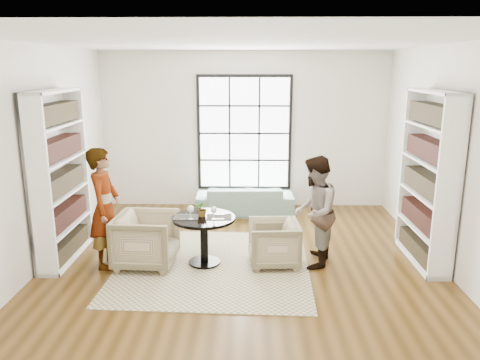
{
  "coord_description": "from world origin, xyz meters",
  "views": [
    {
      "loc": [
        0.09,
        -6.0,
        2.71
      ],
      "look_at": [
        -0.04,
        0.4,
        1.14
      ],
      "focal_mm": 35.0,
      "sensor_mm": 36.0,
      "label": 1
    }
  ],
  "objects_px": {
    "sofa": "(245,200)",
    "person_right": "(314,212)",
    "person_left": "(105,208)",
    "wine_glass_left": "(191,209)",
    "flower_centerpiece": "(203,209)",
    "pedestal_table": "(204,230)",
    "armchair_left": "(146,240)",
    "wine_glass_right": "(214,210)",
    "armchair_right": "(274,243)"
  },
  "relations": [
    {
      "from": "sofa",
      "to": "person_right",
      "type": "height_order",
      "value": "person_right"
    },
    {
      "from": "person_left",
      "to": "person_right",
      "type": "distance_m",
      "value": 2.86
    },
    {
      "from": "wine_glass_left",
      "to": "flower_centerpiece",
      "type": "bearing_deg",
      "value": 44.22
    },
    {
      "from": "pedestal_table",
      "to": "armchair_left",
      "type": "xyz_separation_m",
      "value": [
        -0.79,
        -0.05,
        -0.13
      ]
    },
    {
      "from": "person_left",
      "to": "wine_glass_left",
      "type": "bearing_deg",
      "value": -92.26
    },
    {
      "from": "wine_glass_left",
      "to": "flower_centerpiece",
      "type": "height_order",
      "value": "flower_centerpiece"
    },
    {
      "from": "person_left",
      "to": "wine_glass_right",
      "type": "relative_size",
      "value": 9.26
    },
    {
      "from": "person_left",
      "to": "flower_centerpiece",
      "type": "relative_size",
      "value": 7.56
    },
    {
      "from": "person_right",
      "to": "flower_centerpiece",
      "type": "height_order",
      "value": "person_right"
    },
    {
      "from": "person_right",
      "to": "flower_centerpiece",
      "type": "bearing_deg",
      "value": -76.41
    },
    {
      "from": "wine_glass_left",
      "to": "wine_glass_right",
      "type": "distance_m",
      "value": 0.31
    },
    {
      "from": "sofa",
      "to": "armchair_left",
      "type": "height_order",
      "value": "armchair_left"
    },
    {
      "from": "sofa",
      "to": "wine_glass_right",
      "type": "height_order",
      "value": "wine_glass_right"
    },
    {
      "from": "armchair_right",
      "to": "wine_glass_left",
      "type": "bearing_deg",
      "value": -87.44
    },
    {
      "from": "person_right",
      "to": "wine_glass_right",
      "type": "distance_m",
      "value": 1.37
    },
    {
      "from": "armchair_right",
      "to": "wine_glass_right",
      "type": "bearing_deg",
      "value": -86.0
    },
    {
      "from": "armchair_right",
      "to": "person_left",
      "type": "relative_size",
      "value": 0.42
    },
    {
      "from": "armchair_left",
      "to": "person_right",
      "type": "distance_m",
      "value": 2.35
    },
    {
      "from": "sofa",
      "to": "armchair_left",
      "type": "xyz_separation_m",
      "value": [
        -1.34,
        -2.4,
        0.11
      ]
    },
    {
      "from": "pedestal_table",
      "to": "sofa",
      "type": "bearing_deg",
      "value": 77.01
    },
    {
      "from": "wine_glass_left",
      "to": "pedestal_table",
      "type": "bearing_deg",
      "value": 34.66
    },
    {
      "from": "wine_glass_left",
      "to": "person_right",
      "type": "bearing_deg",
      "value": 3.98
    },
    {
      "from": "wine_glass_left",
      "to": "person_left",
      "type": "bearing_deg",
      "value": 177.1
    },
    {
      "from": "armchair_left",
      "to": "person_left",
      "type": "relative_size",
      "value": 0.49
    },
    {
      "from": "sofa",
      "to": "pedestal_table",
      "type": "bearing_deg",
      "value": 75.2
    },
    {
      "from": "armchair_left",
      "to": "wine_glass_left",
      "type": "distance_m",
      "value": 0.78
    },
    {
      "from": "person_left",
      "to": "flower_centerpiece",
      "type": "xyz_separation_m",
      "value": [
        1.33,
        0.08,
        -0.03
      ]
    },
    {
      "from": "armchair_right",
      "to": "wine_glass_right",
      "type": "height_order",
      "value": "wine_glass_right"
    },
    {
      "from": "sofa",
      "to": "flower_centerpiece",
      "type": "bearing_deg",
      "value": 74.64
    },
    {
      "from": "person_left",
      "to": "armchair_left",
      "type": "bearing_deg",
      "value": -89.36
    },
    {
      "from": "flower_centerpiece",
      "to": "person_right",
      "type": "bearing_deg",
      "value": -0.99
    },
    {
      "from": "sofa",
      "to": "person_left",
      "type": "distance_m",
      "value": 3.11
    },
    {
      "from": "sofa",
      "to": "wine_glass_left",
      "type": "bearing_deg",
      "value": 72.19
    },
    {
      "from": "wine_glass_left",
      "to": "flower_centerpiece",
      "type": "relative_size",
      "value": 0.91
    },
    {
      "from": "sofa",
      "to": "wine_glass_right",
      "type": "relative_size",
      "value": 10.05
    },
    {
      "from": "sofa",
      "to": "flower_centerpiece",
      "type": "relative_size",
      "value": 8.21
    },
    {
      "from": "person_right",
      "to": "sofa",
      "type": "bearing_deg",
      "value": -142.88
    },
    {
      "from": "armchair_left",
      "to": "person_left",
      "type": "xyz_separation_m",
      "value": [
        -0.55,
        0.0,
        0.46
      ]
    },
    {
      "from": "armchair_left",
      "to": "person_right",
      "type": "xyz_separation_m",
      "value": [
        2.31,
        0.06,
        0.4
      ]
    },
    {
      "from": "person_right",
      "to": "wine_glass_right",
      "type": "relative_size",
      "value": 8.6
    },
    {
      "from": "pedestal_table",
      "to": "armchair_right",
      "type": "xyz_separation_m",
      "value": [
        0.97,
        0.0,
        -0.19
      ]
    },
    {
      "from": "armchair_left",
      "to": "wine_glass_left",
      "type": "bearing_deg",
      "value": -92.22
    },
    {
      "from": "person_right",
      "to": "wine_glass_left",
      "type": "relative_size",
      "value": 7.72
    },
    {
      "from": "sofa",
      "to": "person_right",
      "type": "xyz_separation_m",
      "value": [
        0.97,
        -2.35,
        0.51
      ]
    },
    {
      "from": "armchair_left",
      "to": "person_left",
      "type": "bearing_deg",
      "value": 93.21
    },
    {
      "from": "flower_centerpiece",
      "to": "armchair_right",
      "type": "bearing_deg",
      "value": -1.55
    },
    {
      "from": "pedestal_table",
      "to": "flower_centerpiece",
      "type": "height_order",
      "value": "flower_centerpiece"
    },
    {
      "from": "armchair_right",
      "to": "person_right",
      "type": "height_order",
      "value": "person_right"
    },
    {
      "from": "pedestal_table",
      "to": "armchair_left",
      "type": "height_order",
      "value": "armchair_left"
    },
    {
      "from": "wine_glass_left",
      "to": "wine_glass_right",
      "type": "relative_size",
      "value": 1.11
    }
  ]
}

